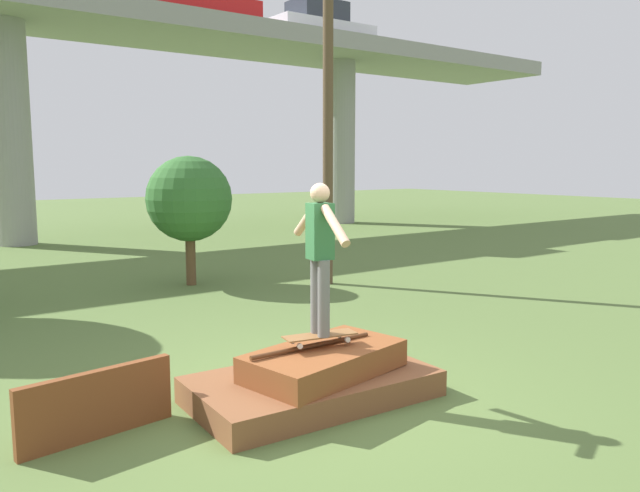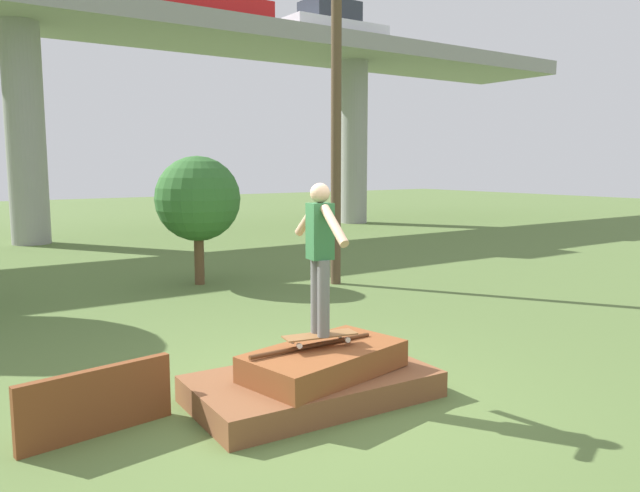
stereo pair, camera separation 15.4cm
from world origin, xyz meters
The scene contains 10 objects.
ground_plane centered at (0.00, 0.00, 0.00)m, with size 80.00×80.00×0.00m, color #567038.
scrap_pile centered at (0.03, -0.02, 0.21)m, with size 2.46×1.45×0.58m.
scrap_plank_loose centered at (-2.01, 0.36, 0.30)m, with size 1.37×0.26×0.60m.
skateboard centered at (0.07, -0.04, 0.65)m, with size 0.77×0.35×0.09m.
skater centered at (0.07, -0.04, 1.53)m, with size 0.30×1.14×1.50m.
highway_overpass centered at (0.00, 15.11, 6.14)m, with size 44.00×4.39×7.03m.
car_on_overpass_mid centered at (5.32, 14.45, 7.60)m, with size 4.49×1.64×1.42m.
car_on_overpass_far_right centered at (10.93, 14.93, 7.59)m, with size 4.16×1.63×1.40m.
utility_pole centered at (3.80, 4.86, 4.33)m, with size 1.30×0.20×8.41m.
tree_behind_left centered at (1.55, 6.33, 1.68)m, with size 1.65×1.65×2.52m.
Camera 2 is at (-3.35, -5.01, 2.34)m, focal length 35.00 mm.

